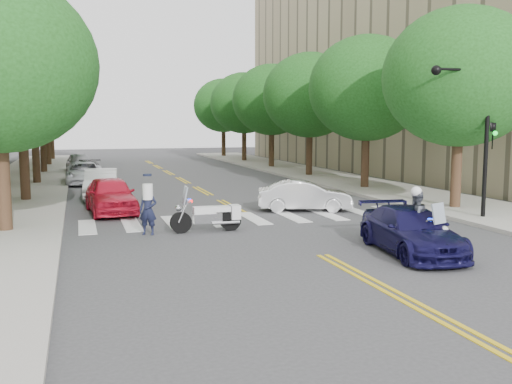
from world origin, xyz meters
name	(u,v)px	position (x,y,z in m)	size (l,w,h in m)	color
ground	(322,255)	(0.00, 0.00, 0.00)	(140.00, 140.00, 0.00)	#38383A
sidewalk_left	(25,184)	(-9.50, 22.00, 0.07)	(5.00, 60.00, 0.15)	#9E9991
sidewalk_right	(318,175)	(9.50, 22.00, 0.07)	(5.00, 60.00, 0.15)	#9E9991
building_right	(485,34)	(26.00, 26.00, 11.00)	(26.00, 44.00, 22.00)	tan
tree_l_1	(20,82)	(-8.80, 14.00, 5.55)	(6.40, 6.40, 8.45)	#382316
tree_l_2	(33,91)	(-8.80, 22.00, 5.55)	(6.40, 6.40, 8.45)	#382316
tree_l_3	(41,97)	(-8.80, 30.00, 5.55)	(6.40, 6.40, 8.45)	#382316
tree_l_4	(46,101)	(-8.80, 38.00, 5.55)	(6.40, 6.40, 8.45)	#382316
tree_l_5	(50,104)	(-8.80, 46.00, 5.55)	(6.40, 6.40, 8.45)	#382316
tree_r_0	(460,77)	(8.80, 6.00, 5.55)	(6.40, 6.40, 8.45)	#382316
tree_r_1	(367,89)	(8.80, 14.00, 5.55)	(6.40, 6.40, 8.45)	#382316
tree_r_2	(310,95)	(8.80, 22.00, 5.55)	(6.40, 6.40, 8.45)	#382316
tree_r_3	(272,100)	(8.80, 30.00, 5.55)	(6.40, 6.40, 8.45)	#382316
tree_r_4	(244,103)	(8.80, 38.00, 5.55)	(6.40, 6.40, 8.45)	#382316
tree_r_5	(223,106)	(8.80, 46.00, 5.55)	(6.40, 6.40, 8.45)	#382316
traffic_signal_pole	(477,122)	(7.72, 3.50, 3.72)	(2.82, 0.42, 6.00)	black
motorcycle_police	(414,223)	(2.58, -0.49, 0.85)	(1.13, 2.26, 1.91)	black
motorcycle_parked	(212,216)	(-2.14, 4.37, 0.55)	(2.44, 0.54, 1.58)	black
officer_standing	(148,210)	(-4.28, 4.48, 0.81)	(0.59, 0.39, 1.63)	#161931
convertible	(305,196)	(2.61, 7.69, 0.64)	(1.36, 3.90, 1.29)	white
sedan_blue	(411,231)	(2.50, -0.50, 0.65)	(1.81, 4.45, 1.29)	#100D38
parked_car_a	(111,195)	(-5.20, 9.50, 0.75)	(1.78, 4.41, 1.50)	red
parked_car_b	(101,184)	(-5.37, 14.50, 0.71)	(1.51, 4.34, 1.43)	#BDBDBD
parked_car_c	(85,173)	(-6.05, 21.54, 0.66)	(2.20, 4.77, 1.33)	#BBBCC3
parked_car_d	(88,170)	(-5.80, 24.53, 0.61)	(1.71, 4.21, 1.22)	black
parked_car_e	(80,163)	(-6.30, 29.81, 0.75)	(1.76, 4.38, 1.49)	#939297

